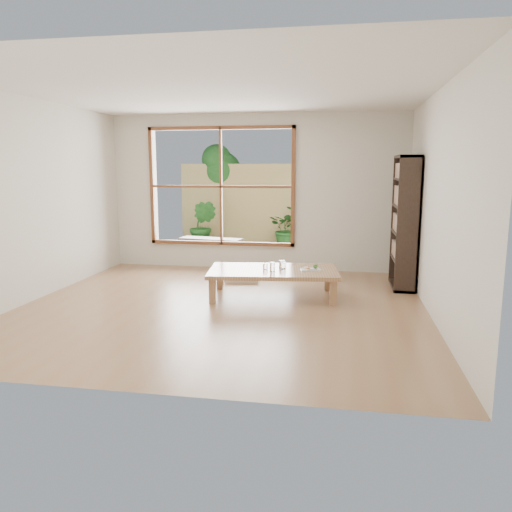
{
  "coord_description": "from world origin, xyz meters",
  "views": [
    {
      "loc": [
        1.46,
        -5.89,
        1.71
      ],
      "look_at": [
        0.33,
        0.57,
        0.55
      ],
      "focal_mm": 35.0,
      "sensor_mm": 36.0,
      "label": 1
    }
  ],
  "objects_px": {
    "food_tray": "(311,269)",
    "garden_bench": "(211,241)",
    "low_table": "(273,273)",
    "bookshelf": "(405,222)"
  },
  "relations": [
    {
      "from": "food_tray",
      "to": "garden_bench",
      "type": "distance_m",
      "value": 3.28
    },
    {
      "from": "low_table",
      "to": "food_tray",
      "type": "height_order",
      "value": "food_tray"
    },
    {
      "from": "garden_bench",
      "to": "low_table",
      "type": "bearing_deg",
      "value": -49.27
    },
    {
      "from": "bookshelf",
      "to": "garden_bench",
      "type": "distance_m",
      "value": 3.79
    },
    {
      "from": "bookshelf",
      "to": "food_tray",
      "type": "xyz_separation_m",
      "value": [
        -1.27,
        -0.84,
        -0.55
      ]
    },
    {
      "from": "food_tray",
      "to": "garden_bench",
      "type": "height_order",
      "value": "food_tray"
    },
    {
      "from": "bookshelf",
      "to": "garden_bench",
      "type": "relative_size",
      "value": 1.53
    },
    {
      "from": "food_tray",
      "to": "garden_bench",
      "type": "xyz_separation_m",
      "value": [
        -2.07,
        2.55,
        -0.05
      ]
    },
    {
      "from": "bookshelf",
      "to": "food_tray",
      "type": "bearing_deg",
      "value": -146.56
    },
    {
      "from": "low_table",
      "to": "bookshelf",
      "type": "height_order",
      "value": "bookshelf"
    }
  ]
}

